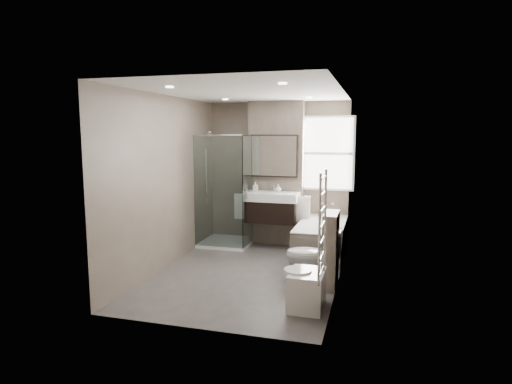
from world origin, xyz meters
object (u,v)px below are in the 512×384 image
(vanity, at_px, (272,207))
(bidet, at_px, (306,289))
(bathtub, at_px, (321,238))
(toilet, at_px, (313,256))

(vanity, distance_m, bidet, 2.72)
(bathtub, distance_m, toilet, 1.29)
(toilet, bearing_deg, vanity, -149.88)
(vanity, xyz_separation_m, bathtub, (0.92, -0.33, -0.43))
(vanity, xyz_separation_m, bidet, (1.01, -2.47, -0.51))
(bathtub, bearing_deg, toilet, -88.00)
(toilet, distance_m, bidet, 0.87)
(bathtub, height_order, bidet, bathtub)
(vanity, height_order, bidet, vanity)
(toilet, height_order, bidet, toilet)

